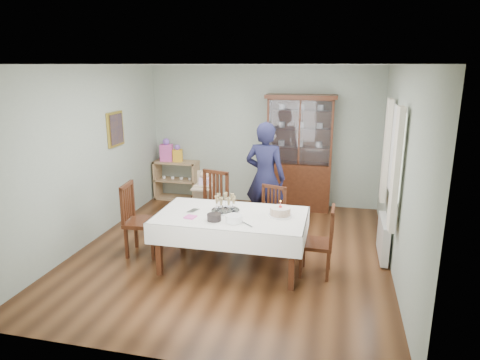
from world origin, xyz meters
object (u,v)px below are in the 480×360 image
(chair_far_right, at_px, (269,229))
(gift_bag_orange, at_px, (178,154))
(chair_end_right, at_px, (317,254))
(champagne_tray, at_px, (225,207))
(gift_bag_pink, at_px, (166,151))
(chair_far_left, at_px, (210,219))
(woman, at_px, (265,178))
(birthday_cake, at_px, (280,212))
(chair_end_left, at_px, (142,233))
(sideboard, at_px, (177,180))
(china_cabinet, at_px, (300,151))
(dining_table, at_px, (231,240))
(high_chair, at_px, (205,204))

(chair_far_right, bearing_deg, gift_bag_orange, 154.33)
(chair_end_right, bearing_deg, champagne_tray, -90.97)
(gift_bag_pink, bearing_deg, chair_far_left, -51.39)
(woman, xyz_separation_m, birthday_cake, (0.44, -1.33, -0.10))
(woman, relative_size, gift_bag_orange, 5.28)
(chair_far_right, distance_m, birthday_cake, 0.92)
(chair_end_left, xyz_separation_m, woman, (1.58, 1.30, 0.60))
(gift_bag_orange, bearing_deg, chair_far_left, -56.20)
(birthday_cake, relative_size, gift_bag_orange, 0.91)
(woman, bearing_deg, chair_far_right, 113.75)
(gift_bag_orange, bearing_deg, champagne_tray, -57.05)
(sideboard, bearing_deg, champagne_tray, -56.50)
(chair_end_right, distance_m, gift_bag_orange, 4.06)
(gift_bag_pink, bearing_deg, birthday_cake, -44.37)
(china_cabinet, height_order, chair_end_right, china_cabinet)
(chair_far_left, xyz_separation_m, gift_bag_pink, (-1.47, 1.84, 0.69))
(woman, bearing_deg, dining_table, 90.12)
(dining_table, distance_m, gift_bag_orange, 3.33)
(dining_table, height_order, chair_far_right, chair_far_right)
(sideboard, xyz_separation_m, gift_bag_orange, (0.05, -0.02, 0.55))
(high_chair, bearing_deg, woman, -1.95)
(china_cabinet, xyz_separation_m, chair_end_left, (-2.01, -2.61, -0.81))
(woman, xyz_separation_m, gift_bag_pink, (-2.26, 1.31, 0.09))
(gift_bag_orange, bearing_deg, dining_table, -56.41)
(sideboard, height_order, woman, woman)
(chair_end_right, height_order, gift_bag_orange, gift_bag_orange)
(sideboard, relative_size, birthday_cake, 2.85)
(dining_table, relative_size, chair_far_right, 2.17)
(chair_end_left, xyz_separation_m, chair_end_right, (2.53, -0.08, -0.04))
(sideboard, bearing_deg, china_cabinet, -0.49)
(china_cabinet, relative_size, high_chair, 2.26)
(sideboard, bearing_deg, gift_bag_orange, -22.22)
(chair_end_right, relative_size, woman, 0.51)
(chair_end_left, height_order, chair_end_right, chair_end_left)
(high_chair, xyz_separation_m, gift_bag_pink, (-1.21, 1.28, 0.63))
(chair_far_right, xyz_separation_m, birthday_cake, (0.26, -0.69, 0.54))
(chair_far_right, height_order, gift_bag_pink, gift_bag_pink)
(china_cabinet, relative_size, chair_far_right, 2.35)
(woman, distance_m, high_chair, 1.18)
(woman, bearing_deg, champagne_tray, 84.92)
(dining_table, bearing_deg, champagne_tray, 137.15)
(gift_bag_pink, bearing_deg, chair_end_right, -39.96)
(dining_table, bearing_deg, woman, 81.71)
(dining_table, relative_size, birthday_cake, 6.34)
(dining_table, xyz_separation_m, champagne_tray, (-0.11, 0.10, 0.45))
(dining_table, height_order, high_chair, high_chair)
(woman, bearing_deg, sideboard, -24.22)
(sideboard, relative_size, gift_bag_orange, 2.59)
(woman, distance_m, champagne_tray, 1.36)
(chair_far_right, distance_m, gift_bag_orange, 3.01)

